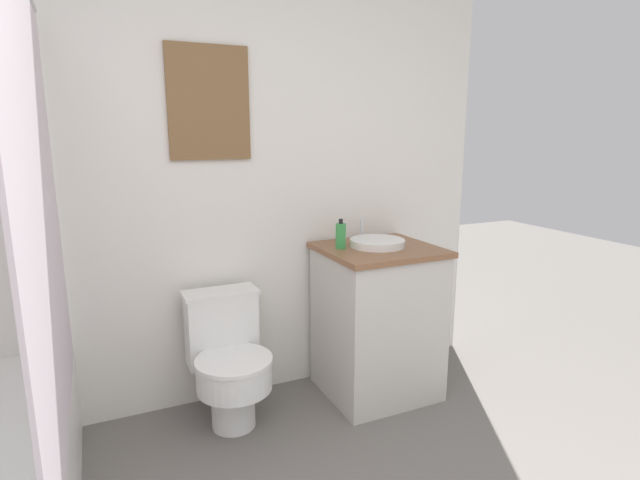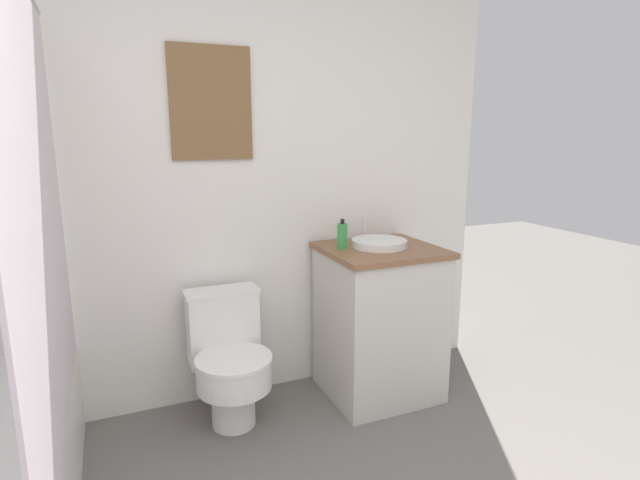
% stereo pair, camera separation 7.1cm
% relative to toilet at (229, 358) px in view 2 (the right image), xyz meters
% --- Properties ---
extents(wall_back, '(3.43, 0.07, 2.50)m').
position_rel_toilet_xyz_m(wall_back, '(-0.05, 0.28, 0.92)').
color(wall_back, white).
rests_on(wall_back, ground_plane).
extents(toilet, '(0.38, 0.51, 0.67)m').
position_rel_toilet_xyz_m(toilet, '(0.00, 0.00, 0.00)').
color(toilet, white).
rests_on(toilet, ground_plane).
extents(vanity, '(0.62, 0.58, 0.86)m').
position_rel_toilet_xyz_m(vanity, '(0.85, -0.05, 0.09)').
color(vanity, beige).
rests_on(vanity, ground_plane).
extents(sink, '(0.30, 0.34, 0.13)m').
position_rel_toilet_xyz_m(sink, '(0.85, -0.03, 0.54)').
color(sink, white).
rests_on(sink, vanity).
extents(soap_bottle, '(0.06, 0.06, 0.16)m').
position_rel_toilet_xyz_m(soap_bottle, '(0.64, 0.01, 0.59)').
color(soap_bottle, green).
rests_on(soap_bottle, vanity).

